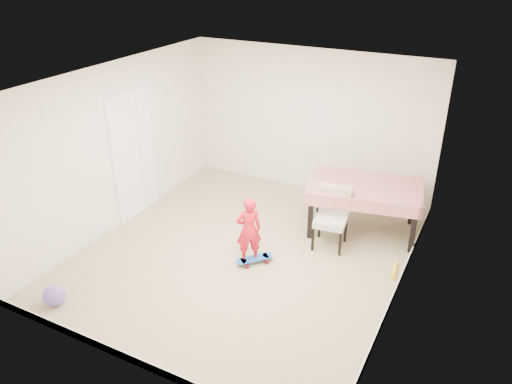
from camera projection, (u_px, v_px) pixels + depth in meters
The scene contains 17 objects.
ground at pixel (244, 253), 7.45m from camera, with size 5.00×5.00×0.00m, color tan.
ceiling at pixel (242, 81), 6.30m from camera, with size 4.50×5.00×0.04m, color white.
wall_back at pixel (310, 122), 8.85m from camera, with size 4.50×0.04×2.60m, color silver.
wall_front at pixel (122, 266), 4.90m from camera, with size 4.50×0.04×2.60m, color silver.
wall_left at pixel (118, 147), 7.79m from camera, with size 0.04×5.00×2.60m, color silver.
wall_right at pixel (407, 209), 5.96m from camera, with size 0.04×5.00×2.60m, color silver.
door at pixel (133, 157), 8.15m from camera, with size 0.10×0.94×2.11m, color white.
baseboard_back at pixel (307, 185), 9.41m from camera, with size 4.50×0.02×0.12m, color white.
baseboard_front at pixel (135, 360), 5.45m from camera, with size 4.50×0.02×0.12m, color white.
baseboard_left at pixel (126, 216), 8.34m from camera, with size 0.02×5.00×0.12m, color white.
baseboard_right at pixel (394, 292), 6.51m from camera, with size 0.02×5.00×0.12m, color white.
dining_table at pixel (363, 208), 7.87m from camera, with size 1.72×1.08×0.81m, color red, non-canonical shape.
dining_chair at pixel (331, 219), 7.43m from camera, with size 0.51×0.59×0.93m, color silver, non-canonical shape.
skateboard at pixel (255, 260), 7.20m from camera, with size 0.57×0.21×0.08m, color blue, non-canonical shape.
child at pixel (249, 232), 7.02m from camera, with size 0.37×0.24×1.01m, color red.
balloon at pixel (54, 295), 6.33m from camera, with size 0.28×0.28×0.28m, color #7955CC.
foam_toy at pixel (394, 271), 6.99m from camera, with size 0.06×0.06×0.40m, color yellow.
Camera 1 is at (3.03, -5.49, 4.14)m, focal length 35.00 mm.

